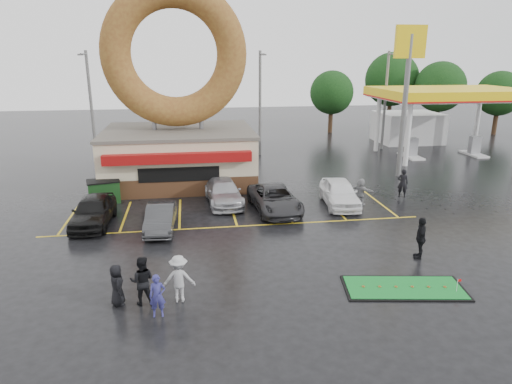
{
  "coord_description": "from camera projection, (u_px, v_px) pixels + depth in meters",
  "views": [
    {
      "loc": [
        -2.35,
        -18.88,
        8.62
      ],
      "look_at": [
        0.82,
        2.22,
        2.2
      ],
      "focal_mm": 32.0,
      "sensor_mm": 36.0,
      "label": 1
    }
  ],
  "objects": [
    {
      "name": "ground",
      "position": [
        245.0,
        253.0,
        20.7
      ],
      "size": [
        120.0,
        120.0,
        0.0
      ],
      "primitive_type": "plane",
      "color": "black",
      "rests_on": "ground"
    },
    {
      "name": "donut_shop",
      "position": [
        178.0,
        118.0,
        31.27
      ],
      "size": [
        10.2,
        8.7,
        13.5
      ],
      "color": "#472B19",
      "rests_on": "ground"
    },
    {
      "name": "gas_station",
      "position": [
        430.0,
        110.0,
        42.31
      ],
      "size": [
        12.3,
        13.65,
        5.9
      ],
      "color": "silver",
      "rests_on": "ground"
    },
    {
      "name": "shell_sign",
      "position": [
        408.0,
        74.0,
        31.79
      ],
      "size": [
        2.2,
        0.36,
        10.6
      ],
      "color": "slate",
      "rests_on": "ground"
    },
    {
      "name": "streetlight_left",
      "position": [
        91.0,
        105.0,
        36.76
      ],
      "size": [
        0.4,
        2.21,
        9.0
      ],
      "color": "slate",
      "rests_on": "ground"
    },
    {
      "name": "streetlight_mid",
      "position": [
        260.0,
        101.0,
        39.7
      ],
      "size": [
        0.4,
        2.21,
        9.0
      ],
      "color": "slate",
      "rests_on": "ground"
    },
    {
      "name": "streetlight_right",
      "position": [
        386.0,
        98.0,
        42.36
      ],
      "size": [
        0.4,
        2.21,
        9.0
      ],
      "color": "slate",
      "rests_on": "ground"
    },
    {
      "name": "tree_far_a",
      "position": [
        440.0,
        87.0,
        51.32
      ],
      "size": [
        5.6,
        5.6,
        8.0
      ],
      "color": "#332114",
      "rests_on": "ground"
    },
    {
      "name": "tree_far_b",
      "position": [
        499.0,
        94.0,
        50.47
      ],
      "size": [
        4.9,
        4.9,
        7.0
      ],
      "color": "#332114",
      "rests_on": "ground"
    },
    {
      "name": "tree_far_c",
      "position": [
        392.0,
        79.0,
        54.35
      ],
      "size": [
        6.3,
        6.3,
        9.0
      ],
      "color": "#332114",
      "rests_on": "ground"
    },
    {
      "name": "tree_far_d",
      "position": [
        332.0,
        93.0,
        51.69
      ],
      "size": [
        4.9,
        4.9,
        7.0
      ],
      "color": "#332114",
      "rests_on": "ground"
    },
    {
      "name": "car_black",
      "position": [
        93.0,
        211.0,
        23.92
      ],
      "size": [
        2.04,
        4.67,
        1.56
      ],
      "primitive_type": "imported",
      "rotation": [
        0.0,
        0.0,
        -0.04
      ],
      "color": "black",
      "rests_on": "ground"
    },
    {
      "name": "car_dgrey",
      "position": [
        160.0,
        218.0,
        23.27
      ],
      "size": [
        1.56,
        4.0,
        1.3
      ],
      "primitive_type": "imported",
      "rotation": [
        0.0,
        0.0,
        -0.05
      ],
      "color": "#2F2F31",
      "rests_on": "ground"
    },
    {
      "name": "car_silver",
      "position": [
        223.0,
        192.0,
        27.48
      ],
      "size": [
        2.29,
        4.97,
        1.41
      ],
      "primitive_type": "imported",
      "rotation": [
        0.0,
        0.0,
        0.07
      ],
      "color": "#A3A2A7",
      "rests_on": "ground"
    },
    {
      "name": "car_grey",
      "position": [
        275.0,
        199.0,
        26.12
      ],
      "size": [
        2.76,
        5.3,
        1.43
      ],
      "primitive_type": "imported",
      "rotation": [
        0.0,
        0.0,
        0.08
      ],
      "color": "#2F2F31",
      "rests_on": "ground"
    },
    {
      "name": "car_white",
      "position": [
        340.0,
        193.0,
        27.07
      ],
      "size": [
        2.31,
        4.77,
        1.57
      ],
      "primitive_type": "imported",
      "rotation": [
        0.0,
        0.0,
        -0.1
      ],
      "color": "white",
      "rests_on": "ground"
    },
    {
      "name": "person_blue",
      "position": [
        157.0,
        296.0,
        15.5
      ],
      "size": [
        0.57,
        0.39,
        1.53
      ],
      "primitive_type": "imported",
      "rotation": [
        0.0,
        0.0,
        0.04
      ],
      "color": "navy",
      "rests_on": "ground"
    },
    {
      "name": "person_blackjkt",
      "position": [
        142.0,
        281.0,
        16.23
      ],
      "size": [
        0.94,
        0.76,
        1.83
      ],
      "primitive_type": "imported",
      "rotation": [
        0.0,
        0.0,
        3.07
      ],
      "color": "black",
      "rests_on": "ground"
    },
    {
      "name": "person_hoodie",
      "position": [
        179.0,
        279.0,
        16.43
      ],
      "size": [
        1.2,
        0.75,
        1.78
      ],
      "primitive_type": "imported",
      "rotation": [
        0.0,
        0.0,
        3.06
      ],
      "color": "#9C9C9E",
      "rests_on": "ground"
    },
    {
      "name": "person_bystander",
      "position": [
        117.0,
        285.0,
        16.23
      ],
      "size": [
        0.67,
        0.85,
        1.54
      ],
      "primitive_type": "imported",
      "rotation": [
        0.0,
        0.0,
        1.83
      ],
      "color": "black",
      "rests_on": "ground"
    },
    {
      "name": "person_cameraman",
      "position": [
        421.0,
        238.0,
        19.96
      ],
      "size": [
        0.83,
        1.19,
        1.88
      ],
      "primitive_type": "imported",
      "rotation": [
        0.0,
        0.0,
        -1.95
      ],
      "color": "black",
      "rests_on": "ground"
    },
    {
      "name": "person_walker_near",
      "position": [
        361.0,
        191.0,
        27.21
      ],
      "size": [
        1.46,
        1.34,
        1.62
      ],
      "primitive_type": "imported",
      "rotation": [
        0.0,
        0.0,
        2.44
      ],
      "color": "gray",
      "rests_on": "ground"
    },
    {
      "name": "person_walker_far",
      "position": [
        403.0,
        183.0,
        28.65
      ],
      "size": [
        0.78,
        0.66,
        1.81
      ],
      "primitive_type": "imported",
      "rotation": [
        0.0,
        0.0,
        2.73
      ],
      "color": "black",
      "rests_on": "ground"
    },
    {
      "name": "dumpster",
      "position": [
        104.0,
        192.0,
        27.69
      ],
      "size": [
        2.02,
        1.57,
        1.3
      ],
      "primitive_type": "cube",
      "rotation": [
        0.0,
        0.0,
        0.22
      ],
      "color": "#183E18",
      "rests_on": "ground"
    },
    {
      "name": "putting_green",
      "position": [
        404.0,
        288.0,
        17.53
      ],
      "size": [
        4.84,
        2.68,
        0.57
      ],
      "color": "black",
      "rests_on": "ground"
    }
  ]
}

